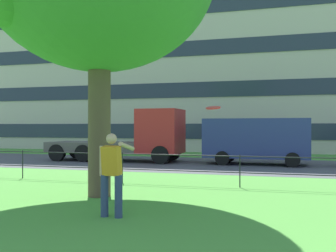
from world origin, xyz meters
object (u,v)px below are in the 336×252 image
object	(u,v)px
frisbee	(213,108)
panel_van_left	(257,138)
person_thrower	(112,172)
apartment_building_background	(182,46)
flatbed_truck_center	(134,138)

from	to	relation	value
frisbee	panel_van_left	bearing A→B (deg)	90.38
person_thrower	apartment_building_background	bearing A→B (deg)	101.43
frisbee	panel_van_left	xyz separation A→B (m)	(-0.08, 12.78, -0.93)
flatbed_truck_center	panel_van_left	size ratio (longest dim) A/B	1.45
frisbee	apartment_building_background	size ratio (longest dim) A/B	0.01
flatbed_truck_center	person_thrower	bearing A→B (deg)	-70.86
panel_van_left	apartment_building_background	size ratio (longest dim) A/B	0.13
person_thrower	flatbed_truck_center	xyz separation A→B (m)	(-4.28, 12.33, 0.29)
person_thrower	panel_van_left	size ratio (longest dim) A/B	0.34
frisbee	apartment_building_background	xyz separation A→B (m)	(-7.80, 28.24, 7.04)
person_thrower	apartment_building_background	xyz separation A→B (m)	(-5.63, 27.84, 8.31)
person_thrower	flatbed_truck_center	distance (m)	13.06
frisbee	flatbed_truck_center	size ratio (longest dim) A/B	0.04
frisbee	panel_van_left	distance (m)	12.81
frisbee	panel_van_left	world-z (taller)	panel_van_left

